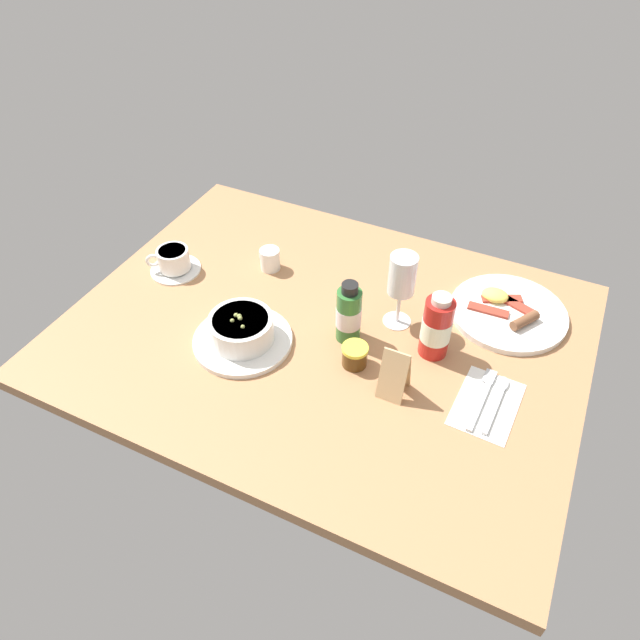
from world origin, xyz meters
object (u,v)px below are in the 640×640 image
creamer_jug (270,259)px  sauce_bottle_green (349,313)px  porridge_bowl (242,331)px  coffee_cup (174,261)px  breakfast_plate (508,311)px  cutlery_setting (488,402)px  jam_jar (355,355)px  menu_card (395,372)px  wine_glass (402,278)px  sauce_bottle_red (436,327)px

creamer_jug → sauce_bottle_green: size_ratio=0.40×
porridge_bowl → creamer_jug: porridge_bowl is taller
coffee_cup → breakfast_plate: (76.78, 19.12, -1.91)cm
cutlery_setting → jam_jar: jam_jar is taller
cutlery_setting → menu_card: 19.12cm
porridge_bowl → sauce_bottle_green: size_ratio=1.44×
cutlery_setting → wine_glass: (-23.86, 14.05, 12.06)cm
creamer_jug → jam_jar: size_ratio=1.09×
sauce_bottle_green → sauce_bottle_red: size_ratio=0.97×
coffee_cup → breakfast_plate: coffee_cup is taller
cutlery_setting → breakfast_plate: breakfast_plate is taller
sauce_bottle_green → wine_glass: bearing=48.0°
breakfast_plate → creamer_jug: bearing=-171.6°
porridge_bowl → menu_card: 33.71cm
cutlery_setting → sauce_bottle_green: bearing=170.6°
sauce_bottle_green → sauce_bottle_red: bearing=10.4°
coffee_cup → breakfast_plate: bearing=14.0°
sauce_bottle_red → menu_card: 14.24cm
coffee_cup → sauce_bottle_red: (65.12, 0.78, 4.22)cm
sauce_bottle_green → breakfast_plate: (29.45, 21.61, -5.67)cm
jam_jar → sauce_bottle_red: (13.39, 10.32, 4.57)cm
porridge_bowl → creamer_jug: 25.98cm
breakfast_plate → menu_card: 35.80cm
jam_jar → sauce_bottle_red: size_ratio=0.36×
coffee_cup → wine_glass: size_ratio=0.69×
sauce_bottle_green → cutlery_setting: bearing=-9.4°
breakfast_plate → sauce_bottle_green: bearing=-143.7°
cutlery_setting → sauce_bottle_green: sauce_bottle_green is taller
wine_glass → breakfast_plate: bearing=30.8°
coffee_cup → jam_jar: size_ratio=2.25×
coffee_cup → menu_card: bearing=-11.8°
cutlery_setting → jam_jar: 27.50cm
coffee_cup → sauce_bottle_green: size_ratio=0.83×
porridge_bowl → cutlery_setting: 51.76cm
wine_glass → sauce_bottle_red: 12.51cm
cutlery_setting → sauce_bottle_red: (-13.96, 8.56, 6.76)cm
coffee_cup → sauce_bottle_red: 65.26cm
jam_jar → porridge_bowl: bearing=-169.1°
porridge_bowl → menu_card: bearing=2.2°
jam_jar → sauce_bottle_green: sauce_bottle_green is taller
wine_glass → breakfast_plate: 27.58cm
jam_jar → menu_card: (9.68, -3.34, 3.05)cm
coffee_cup → cutlery_setting: bearing=-5.6°
porridge_bowl → menu_card: size_ratio=1.90×
cutlery_setting → wine_glass: size_ratio=0.97×
creamer_jug → breakfast_plate: size_ratio=0.23×
cutlery_setting → menu_card: size_ratio=1.55×
coffee_cup → sauce_bottle_green: 47.54cm
wine_glass → sauce_bottle_green: 13.13cm
creamer_jug → porridge_bowl: bearing=-73.7°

